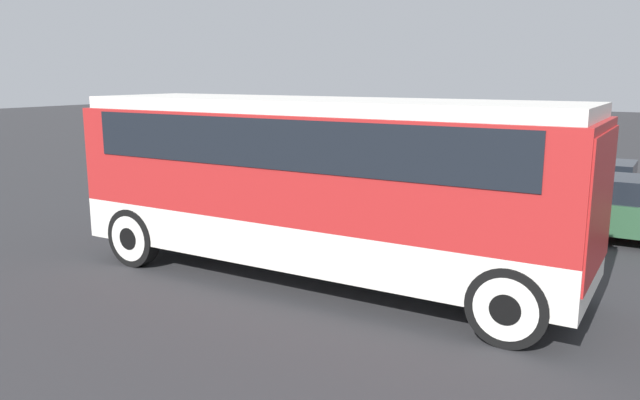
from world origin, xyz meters
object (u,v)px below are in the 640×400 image
(tour_bus, at_px, (325,173))
(parked_car_near, at_px, (357,163))
(parked_car_mid, at_px, (612,208))
(parked_car_far, at_px, (593,185))

(tour_bus, relative_size, parked_car_near, 2.02)
(parked_car_near, height_order, parked_car_mid, parked_car_near)
(tour_bus, xyz_separation_m, parked_car_near, (-4.00, 8.93, -1.19))
(parked_car_mid, relative_size, parked_car_far, 1.06)
(tour_bus, bearing_deg, parked_car_far, 69.66)
(parked_car_near, xyz_separation_m, parked_car_far, (7.28, -0.08, -0.08))
(tour_bus, bearing_deg, parked_car_near, 114.13)
(parked_car_near, bearing_deg, tour_bus, -65.87)
(parked_car_mid, bearing_deg, parked_car_far, 104.70)
(parked_car_near, bearing_deg, parked_car_mid, -21.57)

